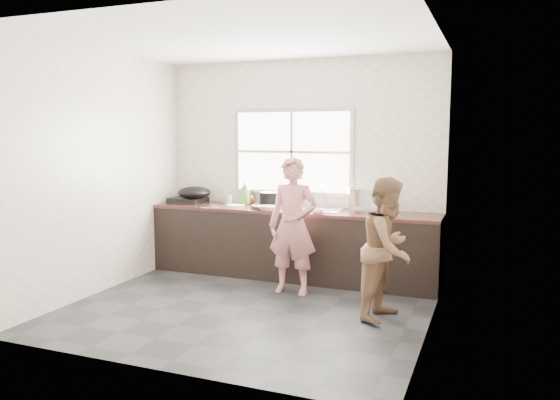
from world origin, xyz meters
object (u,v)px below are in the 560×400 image
at_px(burner, 189,200).
at_px(dish_rack, 364,200).
at_px(glass_jar, 229,200).
at_px(wok, 194,193).
at_px(pot_lid_left, 210,206).
at_px(bottle_brown_tall, 247,196).
at_px(bottle_brown_short, 250,198).
at_px(woman, 293,230).
at_px(person_side, 388,248).
at_px(bowl_crabs, 358,210).
at_px(black_pot, 270,200).
at_px(bottle_green, 245,192).
at_px(cutting_board, 266,207).
at_px(pot_lid_right, 230,203).
at_px(plate_food, 236,205).
at_px(bowl_held, 318,211).
at_px(bowl_mince, 267,208).

relative_size(burner, dish_rack, 1.17).
xyz_separation_m(glass_jar, wok, (-0.44, -0.14, 0.09)).
height_order(dish_rack, pot_lid_left, dish_rack).
distance_m(bottle_brown_tall, bottle_brown_short, 0.05).
distance_m(woman, wok, 1.78).
bearing_deg(person_side, bowl_crabs, 39.20).
distance_m(woman, black_pot, 0.91).
bearing_deg(bottle_green, black_pot, -11.91).
distance_m(bottle_green, bottle_brown_short, 0.12).
relative_size(cutting_board, pot_lid_right, 1.66).
distance_m(bottle_brown_short, glass_jar, 0.28).
height_order(glass_jar, pot_lid_right, glass_jar).
bearing_deg(plate_food, burner, 169.68).
relative_size(person_side, bottle_brown_short, 8.28).
xyz_separation_m(dish_rack, pot_lid_right, (-1.84, 0.13, -0.13)).
height_order(black_pot, burner, black_pot).
bearing_deg(black_pot, plate_food, -168.95).
bearing_deg(bowl_held, plate_food, 171.07).
bearing_deg(glass_jar, dish_rack, -2.47).
bearing_deg(dish_rack, plate_food, 163.40).
distance_m(bowl_crabs, bottle_brown_short, 1.51).
distance_m(woman, bottle_brown_short, 1.26).
bearing_deg(bottle_brown_short, bowl_held, -22.03).
height_order(burner, wok, wok).
distance_m(cutting_board, wok, 1.08).
distance_m(wok, pot_lid_right, 0.49).
distance_m(plate_food, dish_rack, 1.64).
xyz_separation_m(woman, bottle_green, (-0.94, 0.75, 0.31)).
distance_m(bowl_mince, bowl_crabs, 1.10).
bearing_deg(person_side, glass_jar, 74.51).
relative_size(plate_food, glass_jar, 2.20).
bearing_deg(person_side, bowl_mince, 74.86).
distance_m(woman, pot_lid_left, 1.34).
distance_m(woman, cutting_board, 0.82).
height_order(woman, wok, woman).
height_order(person_side, bottle_brown_tall, person_side).
xyz_separation_m(burner, wok, (0.14, -0.08, 0.11)).
height_order(plate_food, dish_rack, dish_rack).
bearing_deg(bowl_mince, bottle_green, 142.42).
bearing_deg(burner, bottle_brown_tall, 5.51).
relative_size(bottle_brown_tall, wok, 0.49).
bearing_deg(bottle_brown_tall, dish_rack, -3.40).
relative_size(woman, bottle_brown_tall, 6.69).
distance_m(woman, glass_jar, 1.45).
relative_size(bottle_brown_tall, glass_jar, 2.02).
xyz_separation_m(bowl_mince, bottle_brown_short, (-0.43, 0.44, 0.06)).
height_order(glass_jar, dish_rack, dish_rack).
bearing_deg(bottle_brown_short, person_side, -32.10).
height_order(cutting_board, bowl_crabs, bowl_crabs).
distance_m(bowl_mince, plate_food, 0.54).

